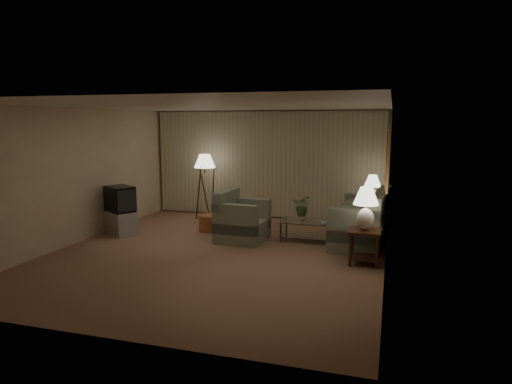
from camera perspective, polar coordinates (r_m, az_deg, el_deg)
ground at (r=8.59m, az=-4.83°, el=-7.62°), size 7.00×7.00×0.00m
room_shell at (r=9.67m, az=-1.57°, el=4.80°), size 6.04×7.02×2.72m
sofa at (r=9.36m, az=12.98°, el=-3.74°), size 2.10×1.31×0.85m
armchair at (r=9.35m, az=-1.71°, el=-3.67°), size 1.09×1.05×0.81m
side_table_near at (r=8.04m, az=13.41°, el=-5.94°), size 0.54×0.54×0.60m
side_table_far at (r=10.58m, az=14.23°, el=-2.52°), size 0.47×0.40×0.60m
table_lamp_near at (r=7.91m, az=13.57°, el=-1.55°), size 0.43×0.43×0.74m
table_lamp_far at (r=10.49m, az=14.35°, el=0.64°), size 0.38×0.38×0.65m
coffee_table at (r=9.41m, az=6.70°, el=-4.44°), size 1.22×0.67×0.41m
tv_cabinet at (r=10.35m, az=-16.53°, el=-3.69°), size 1.14×1.11×0.50m
crt_tv at (r=10.25m, az=-16.66°, el=-0.83°), size 1.05×1.03×0.55m
floor_lamp at (r=11.46m, az=-6.37°, el=0.85°), size 0.53×0.53×1.62m
ottoman at (r=10.28m, az=-5.66°, el=-3.84°), size 0.64×0.64×0.36m
vase at (r=9.39m, az=5.82°, el=-3.09°), size 0.21×0.21×0.16m
flowers at (r=9.33m, az=5.85°, el=-1.31°), size 0.41×0.36×0.43m
book at (r=9.24m, az=8.14°, el=-3.79°), size 0.20×0.25×0.02m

